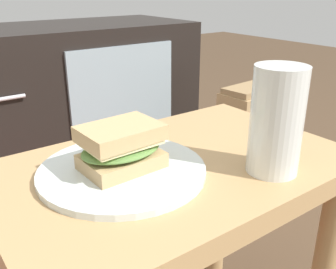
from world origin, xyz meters
TOP-DOWN VIEW (x-y plane):
  - side_table at (0.00, 0.00)m, footprint 0.56×0.36m
  - tv_cabinet at (0.20, 0.95)m, footprint 0.96×0.46m
  - plate at (-0.09, 0.01)m, footprint 0.25×0.25m
  - sandwich_front at (-0.09, 0.01)m, footprint 0.12×0.09m
  - beer_glass at (0.10, -0.11)m, footprint 0.08×0.08m
  - paper_bag at (0.66, 0.42)m, footprint 0.24×0.15m

SIDE VIEW (x-z plane):
  - paper_bag at x=0.66m, z-range 0.00..0.39m
  - tv_cabinet at x=0.20m, z-range 0.00..0.58m
  - side_table at x=0.00m, z-range 0.14..0.60m
  - plate at x=-0.09m, z-range 0.46..0.47m
  - sandwich_front at x=-0.09m, z-range 0.47..0.54m
  - beer_glass at x=0.10m, z-range 0.46..0.62m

